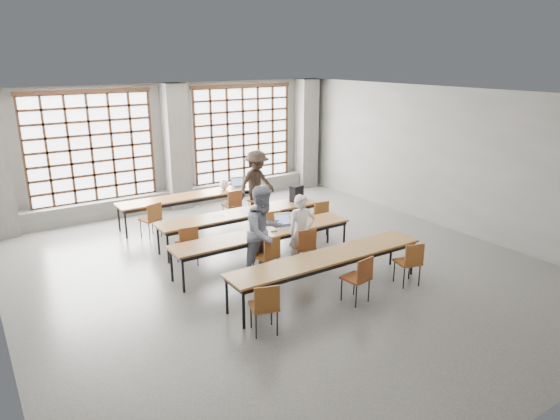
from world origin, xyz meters
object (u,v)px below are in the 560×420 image
at_px(desk_row_c, 264,235).
at_px(student_female, 264,232).
at_px(desk_row_a, 194,197).
at_px(chair_mid_left, 188,241).
at_px(chair_front_right, 305,244).
at_px(green_box, 260,229).
at_px(chair_back_right, 260,198).
at_px(red_pouch, 264,303).
at_px(mouse, 302,223).
at_px(plastic_bag, 224,184).
at_px(chair_mid_centre, 270,224).
at_px(student_male, 302,232).
at_px(laptop_back, 238,184).
at_px(chair_near_left, 265,304).
at_px(chair_near_mid, 359,275).
at_px(phone, 274,231).
at_px(chair_back_left, 152,217).
at_px(desk_row_b, 241,215).
at_px(chair_front_left, 268,253).
at_px(desk_row_d, 328,259).
at_px(laptop_front, 284,223).
at_px(chair_back_mid, 233,203).
at_px(chair_near_right, 410,259).
at_px(student_back, 257,184).
at_px(chair_mid_right, 319,214).

xyz_separation_m(desk_row_c, student_female, (-0.30, -0.50, 0.27)).
relative_size(desk_row_a, chair_mid_left, 4.55).
relative_size(chair_front_right, green_box, 3.52).
relative_size(chair_back_right, red_pouch, 4.40).
distance_m(mouse, plastic_bag, 3.54).
relative_size(desk_row_c, chair_mid_centre, 4.55).
relative_size(student_male, laptop_back, 3.79).
distance_m(chair_near_left, laptop_back, 6.55).
xyz_separation_m(chair_near_mid, phone, (-0.34, 2.26, 0.20)).
xyz_separation_m(chair_back_left, laptop_back, (2.74, 0.73, 0.25)).
bearing_deg(desk_row_b, laptop_back, 63.22).
xyz_separation_m(chair_front_left, mouse, (1.24, 0.61, 0.21)).
distance_m(desk_row_d, laptop_front, 1.86).
xyz_separation_m(desk_row_c, chair_mid_left, (-1.35, 0.82, -0.13)).
distance_m(desk_row_a, chair_near_left, 5.99).
relative_size(desk_row_a, chair_mid_centre, 4.55).
bearing_deg(chair_mid_left, laptop_front, -20.54).
bearing_deg(plastic_bag, chair_back_left, -163.47).
distance_m(desk_row_b, plastic_bag, 2.17).
height_order(desk_row_a, chair_back_mid, chair_back_mid).
bearing_deg(chair_near_right, student_male, 122.60).
distance_m(desk_row_b, mouse, 1.63).
relative_size(desk_row_c, student_back, 2.20).
distance_m(desk_row_c, chair_front_left, 0.70).
height_order(desk_row_d, student_female, student_female).
bearing_deg(green_box, desk_row_c, -57.99).
xyz_separation_m(chair_near_left, student_female, (1.12, 1.86, 0.39)).
xyz_separation_m(student_male, student_female, (-0.90, 0.00, 0.16)).
bearing_deg(laptop_back, plastic_bag, -172.69).
bearing_deg(chair_mid_right, desk_row_a, 128.17).
distance_m(student_male, student_female, 0.91).
bearing_deg(phone, chair_mid_left, 148.83).
bearing_deg(chair_back_left, chair_mid_right, -30.31).
relative_size(chair_near_left, mouse, 8.98).
bearing_deg(chair_back_right, student_male, -106.60).
bearing_deg(chair_back_left, red_pouch, -89.92).
height_order(desk_row_c, chair_mid_left, chair_mid_left).
bearing_deg(red_pouch, chair_near_mid, -2.35).
height_order(student_back, phone, student_back).
bearing_deg(laptop_back, chair_front_left, -111.11).
height_order(phone, red_pouch, phone).
distance_m(desk_row_b, chair_back_right, 1.93).
distance_m(desk_row_d, chair_mid_centre, 2.58).
xyz_separation_m(desk_row_a, phone, (0.20, -3.57, 0.07)).
distance_m(chair_mid_left, green_box, 1.51).
bearing_deg(chair_mid_left, student_female, -51.65).
height_order(desk_row_d, green_box, green_box).
bearing_deg(phone, desk_row_d, -85.56).
bearing_deg(student_male, chair_mid_centre, 101.88).
xyz_separation_m(desk_row_c, chair_near_left, (-1.42, -2.36, -0.13)).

